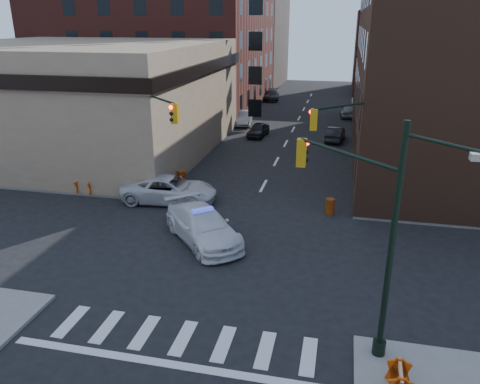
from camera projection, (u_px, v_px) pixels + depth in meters
The scene contains 27 objects.
ground at pixel (229, 252), 23.09m from camera, with size 140.00×140.00×0.00m, color black.
sidewalk_nw at pixel (112, 112), 57.73m from camera, with size 34.00×54.50×0.15m, color gray.
bank_building at pixel (82, 97), 40.10m from camera, with size 22.00×22.00×9.00m, color #9C8566.
apartment_block at pixel (162, 9), 59.30m from camera, with size 25.00×25.00×24.00m, color #58221B.
commercial_row_ne at pixel (446, 68), 38.59m from camera, with size 14.00×34.00×14.00m, color #4E2E1F.
filler_nw at pixel (225, 36), 80.31m from camera, with size 20.00×18.00×16.00m, color brown.
filler_ne at pixel (409, 53), 71.21m from camera, with size 16.00×16.00×12.00m, color #58221B.
signal_pole_se at pixel (367, 222), 15.20m from camera, with size 5.40×5.27×8.00m.
signal_pole_nw at pixel (154, 135), 27.66m from camera, with size 3.58×3.67×8.00m.
signal_pole_ne at pixel (356, 146), 25.28m from camera, with size 3.67×3.58×8.00m.
tree_ne_near at pixel (371, 102), 44.13m from camera, with size 3.00×3.00×4.85m.
tree_ne_far at pixel (369, 90), 51.45m from camera, with size 3.00×3.00×4.85m.
police_car at pixel (203, 226), 23.99m from camera, with size 2.39×5.87×1.70m, color white.
pickup at pixel (169, 189), 29.18m from camera, with size 2.72×5.89×1.64m, color silver.
parked_car_wnear at pixel (258, 130), 45.62m from camera, with size 1.53×3.81×1.30m, color black.
parked_car_wfar at pixel (244, 118), 50.72m from camera, with size 1.56×4.46×1.47m, color #9A9DA2.
parked_car_wdeep at pixel (271, 95), 65.96m from camera, with size 2.01×4.95×1.44m, color black.
parked_car_enear at pixel (335, 134), 43.91m from camera, with size 1.42×4.08×1.34m, color black.
parked_car_efar at pixel (348, 111), 54.72m from camera, with size 1.73×4.29×1.46m, color gray.
pedestrian_a at pixel (115, 167), 33.31m from camera, with size 0.56×0.37×1.55m, color black.
pedestrian_b at pixel (85, 180), 30.53m from camera, with size 0.78×0.61×1.60m, color black.
pedestrian_c at pixel (60, 178), 30.93m from camera, with size 0.91×0.38×1.55m, color #202330.
barrel_road at pixel (330, 206), 27.46m from camera, with size 0.53×0.53×0.95m, color red.
barrel_bank at pixel (182, 178), 32.08m from camera, with size 0.61×0.61×1.10m, color #DA580A.
barricade_se_a at pixel (399, 381), 14.08m from camera, with size 1.14×0.57×0.86m, color orange, non-canonical shape.
barricade_nw_a at pixel (125, 177), 32.11m from camera, with size 1.18×0.59×0.88m, color #DB4D0A, non-canonical shape.
barricade_nw_b at pixel (85, 186), 30.35m from camera, with size 1.23×0.61×0.92m, color red, non-canonical shape.
Camera 1 is at (5.04, -20.00, 10.81)m, focal length 35.00 mm.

